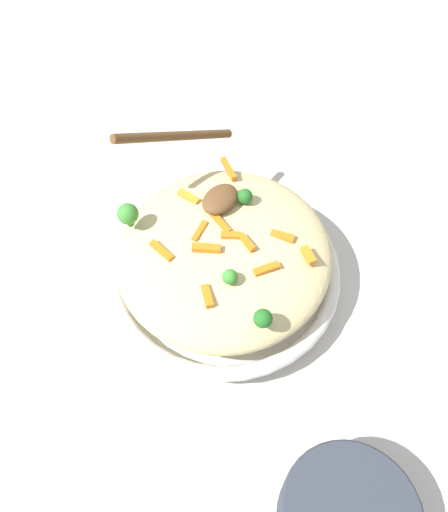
# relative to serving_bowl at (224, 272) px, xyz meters

# --- Properties ---
(ground_plane) EXTENTS (2.40, 2.40, 0.00)m
(ground_plane) POSITION_rel_serving_bowl_xyz_m (0.00, 0.00, -0.02)
(ground_plane) COLOR beige
(serving_bowl) EXTENTS (0.32, 0.32, 0.04)m
(serving_bowl) POSITION_rel_serving_bowl_xyz_m (0.00, 0.00, 0.00)
(serving_bowl) COLOR white
(serving_bowl) RESTS_ON ground_plane
(pasta_mound) EXTENTS (0.29, 0.28, 0.07)m
(pasta_mound) POSITION_rel_serving_bowl_xyz_m (0.00, 0.00, 0.05)
(pasta_mound) COLOR #DBC689
(pasta_mound) RESTS_ON serving_bowl
(carrot_piece_0) EXTENTS (0.02, 0.03, 0.01)m
(carrot_piece_0) POSITION_rel_serving_bowl_xyz_m (-0.01, 0.03, 0.09)
(carrot_piece_0) COLOR orange
(carrot_piece_0) RESTS_ON pasta_mound
(carrot_piece_1) EXTENTS (0.02, 0.03, 0.01)m
(carrot_piece_1) POSITION_rel_serving_bowl_xyz_m (-0.01, 0.01, 0.09)
(carrot_piece_1) COLOR orange
(carrot_piece_1) RESTS_ON pasta_mound
(carrot_piece_2) EXTENTS (0.03, 0.03, 0.01)m
(carrot_piece_2) POSITION_rel_serving_bowl_xyz_m (0.08, 0.03, 0.08)
(carrot_piece_2) COLOR orange
(carrot_piece_2) RESTS_ON pasta_mound
(carrot_piece_3) EXTENTS (0.02, 0.03, 0.01)m
(carrot_piece_3) POSITION_rel_serving_bowl_xyz_m (-0.05, 0.06, 0.08)
(carrot_piece_3) COLOR orange
(carrot_piece_3) RESTS_ON pasta_mound
(carrot_piece_4) EXTENTS (0.03, 0.04, 0.01)m
(carrot_piece_4) POSITION_rel_serving_bowl_xyz_m (0.03, -0.01, 0.09)
(carrot_piece_4) COLOR orange
(carrot_piece_4) RESTS_ON pasta_mound
(carrot_piece_5) EXTENTS (0.03, 0.04, 0.01)m
(carrot_piece_5) POSITION_rel_serving_bowl_xyz_m (-0.10, -0.07, 0.08)
(carrot_piece_5) COLOR orange
(carrot_piece_5) RESTS_ON pasta_mound
(carrot_piece_6) EXTENTS (0.02, 0.03, 0.01)m
(carrot_piece_6) POSITION_rel_serving_bowl_xyz_m (-0.04, 0.10, 0.08)
(carrot_piece_6) COLOR orange
(carrot_piece_6) RESTS_ON pasta_mound
(carrot_piece_7) EXTENTS (0.03, 0.02, 0.01)m
(carrot_piece_7) POSITION_rel_serving_bowl_xyz_m (0.01, 0.07, 0.08)
(carrot_piece_7) COLOR orange
(carrot_piece_7) RESTS_ON pasta_mound
(carrot_piece_8) EXTENTS (0.01, 0.04, 0.01)m
(carrot_piece_8) POSITION_rel_serving_bowl_xyz_m (0.06, -0.05, 0.08)
(carrot_piece_8) COLOR orange
(carrot_piece_8) RESTS_ON pasta_mound
(carrot_piece_9) EXTENTS (0.02, 0.04, 0.01)m
(carrot_piece_9) POSITION_rel_serving_bowl_xyz_m (-0.02, -0.02, 0.09)
(carrot_piece_9) COLOR orange
(carrot_piece_9) RESTS_ON pasta_mound
(carrot_piece_10) EXTENTS (0.01, 0.03, 0.01)m
(carrot_piece_10) POSITION_rel_serving_bowl_xyz_m (-0.03, -0.08, 0.08)
(carrot_piece_10) COLOR orange
(carrot_piece_10) RESTS_ON pasta_mound
(carrot_piece_11) EXTENTS (0.03, 0.01, 0.01)m
(carrot_piece_11) POSITION_rel_serving_bowl_xyz_m (0.01, -0.03, 0.08)
(carrot_piece_11) COLOR orange
(carrot_piece_11) RESTS_ON pasta_mound
(broccoli_floret_0) EXTENTS (0.02, 0.02, 0.02)m
(broccoli_floret_0) POSITION_rel_serving_bowl_xyz_m (0.07, 0.10, 0.09)
(broccoli_floret_0) COLOR #205B1C
(broccoli_floret_0) RESTS_ON pasta_mound
(broccoli_floret_1) EXTENTS (0.02, 0.02, 0.02)m
(broccoli_floret_1) POSITION_rel_serving_bowl_xyz_m (-0.06, -0.01, 0.09)
(broccoli_floret_1) COLOR #205B1C
(broccoli_floret_1) RESTS_ON pasta_mound
(broccoli_floret_2) EXTENTS (0.02, 0.02, 0.02)m
(broccoli_floret_2) POSITION_rel_serving_bowl_xyz_m (0.05, 0.04, 0.09)
(broccoli_floret_2) COLOR #377928
(broccoli_floret_2) RESTS_ON pasta_mound
(broccoli_floret_3) EXTENTS (0.03, 0.03, 0.04)m
(broccoli_floret_3) POSITION_rel_serving_bowl_xyz_m (0.05, -0.11, 0.10)
(broccoli_floret_3) COLOR #377928
(broccoli_floret_3) RESTS_ON pasta_mound
(serving_spoon) EXTENTS (0.18, 0.13, 0.11)m
(serving_spoon) POSITION_rel_serving_bowl_xyz_m (-0.05, -0.07, 0.11)
(serving_spoon) COLOR brown
(serving_spoon) RESTS_ON pasta_mound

